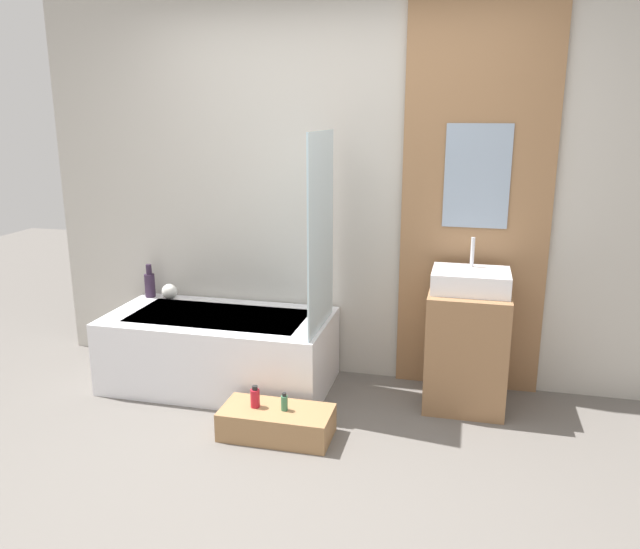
{
  "coord_description": "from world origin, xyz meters",
  "views": [
    {
      "loc": [
        0.9,
        -2.54,
        1.81
      ],
      "look_at": [
        0.11,
        0.69,
        0.94
      ],
      "focal_mm": 35.0,
      "sensor_mm": 36.0,
      "label": 1
    }
  ],
  "objects_px": {
    "bathtub": "(220,350)",
    "sink": "(471,281)",
    "bottle_soap_secondary": "(284,403)",
    "vase_tall_dark": "(150,284)",
    "wooden_step_bench": "(277,422)",
    "bottle_soap_primary": "(255,398)",
    "vase_round_light": "(170,291)"
  },
  "relations": [
    {
      "from": "wooden_step_bench",
      "to": "vase_round_light",
      "type": "distance_m",
      "value": 1.46
    },
    {
      "from": "bathtub",
      "to": "sink",
      "type": "distance_m",
      "value": 1.72
    },
    {
      "from": "sink",
      "to": "vase_tall_dark",
      "type": "height_order",
      "value": "sink"
    },
    {
      "from": "wooden_step_bench",
      "to": "bottle_soap_primary",
      "type": "relative_size",
      "value": 4.91
    },
    {
      "from": "bottle_soap_secondary",
      "to": "bottle_soap_primary",
      "type": "bearing_deg",
      "value": 180.0
    },
    {
      "from": "wooden_step_bench",
      "to": "vase_tall_dark",
      "type": "relative_size",
      "value": 2.61
    },
    {
      "from": "bottle_soap_secondary",
      "to": "bathtub",
      "type": "bearing_deg",
      "value": 137.03
    },
    {
      "from": "bottle_soap_primary",
      "to": "sink",
      "type": "bearing_deg",
      "value": 30.98
    },
    {
      "from": "vase_round_light",
      "to": "bottle_soap_primary",
      "type": "height_order",
      "value": "vase_round_light"
    },
    {
      "from": "vase_tall_dark",
      "to": "bathtub",
      "type": "bearing_deg",
      "value": -23.99
    },
    {
      "from": "vase_round_light",
      "to": "bottle_soap_primary",
      "type": "xyz_separation_m",
      "value": [
        0.96,
        -0.87,
        -0.32
      ]
    },
    {
      "from": "wooden_step_bench",
      "to": "bottle_soap_secondary",
      "type": "height_order",
      "value": "bottle_soap_secondary"
    },
    {
      "from": "vase_tall_dark",
      "to": "bottle_soap_primary",
      "type": "bearing_deg",
      "value": -38.33
    },
    {
      "from": "bathtub",
      "to": "wooden_step_bench",
      "type": "height_order",
      "value": "bathtub"
    },
    {
      "from": "bathtub",
      "to": "wooden_step_bench",
      "type": "distance_m",
      "value": 0.85
    },
    {
      "from": "sink",
      "to": "vase_round_light",
      "type": "xyz_separation_m",
      "value": [
        -2.12,
        0.17,
        -0.26
      ]
    },
    {
      "from": "vase_tall_dark",
      "to": "bottle_soap_secondary",
      "type": "height_order",
      "value": "vase_tall_dark"
    },
    {
      "from": "bottle_soap_secondary",
      "to": "vase_tall_dark",
      "type": "bearing_deg",
      "value": 145.63
    },
    {
      "from": "vase_tall_dark",
      "to": "vase_round_light",
      "type": "bearing_deg",
      "value": -6.35
    },
    {
      "from": "bathtub",
      "to": "bottle_soap_primary",
      "type": "relative_size",
      "value": 11.53
    },
    {
      "from": "bathtub",
      "to": "vase_tall_dark",
      "type": "distance_m",
      "value": 0.8
    },
    {
      "from": "bathtub",
      "to": "bottle_soap_primary",
      "type": "bearing_deg",
      "value": -52.11
    },
    {
      "from": "sink",
      "to": "vase_round_light",
      "type": "height_order",
      "value": "sink"
    },
    {
      "from": "bottle_soap_secondary",
      "to": "wooden_step_bench",
      "type": "bearing_deg",
      "value": 180.0
    },
    {
      "from": "vase_round_light",
      "to": "bottle_soap_secondary",
      "type": "bearing_deg",
      "value": -37.49
    },
    {
      "from": "bottle_soap_primary",
      "to": "bottle_soap_secondary",
      "type": "relative_size",
      "value": 1.23
    },
    {
      "from": "vase_round_light",
      "to": "bathtub",
      "type": "bearing_deg",
      "value": -29.07
    },
    {
      "from": "wooden_step_bench",
      "to": "bottle_soap_secondary",
      "type": "xyz_separation_m",
      "value": [
        0.05,
        -0.0,
        0.13
      ]
    },
    {
      "from": "vase_tall_dark",
      "to": "bottle_soap_secondary",
      "type": "relative_size",
      "value": 2.31
    },
    {
      "from": "wooden_step_bench",
      "to": "sink",
      "type": "relative_size",
      "value": 1.37
    },
    {
      "from": "wooden_step_bench",
      "to": "vase_tall_dark",
      "type": "height_order",
      "value": "vase_tall_dark"
    },
    {
      "from": "bathtub",
      "to": "vase_round_light",
      "type": "relative_size",
      "value": 13.36
    }
  ]
}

